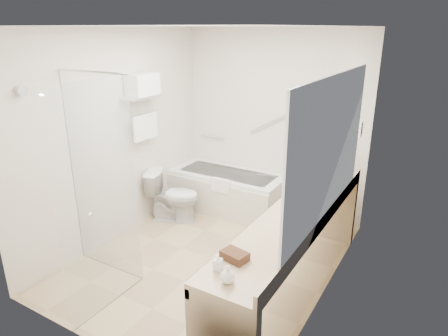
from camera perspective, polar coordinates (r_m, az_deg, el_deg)
The scene contains 25 objects.
floor at distance 4.68m, azimuth -1.92°, elevation -12.71°, with size 3.20×3.20×0.00m, color tan.
ceiling at distance 3.96m, azimuth -2.35°, elevation 19.59°, with size 2.60×3.20×0.10m, color silver.
wall_back at distance 5.52m, azimuth 6.93°, elevation 6.33°, with size 2.60×0.10×2.50m, color beige.
wall_front at distance 3.02m, azimuth -18.77°, elevation -5.86°, with size 2.60×0.10×2.50m, color beige.
wall_left at distance 4.95m, azimuth -14.93°, elevation 4.29°, with size 0.10×3.20×2.50m, color beige.
wall_right at distance 3.65m, azimuth 15.34°, elevation -1.11°, with size 0.10×3.20×2.50m, color beige.
bathtub at distance 5.72m, azimuth 0.49°, elevation -3.30°, with size 1.60×0.73×0.59m.
grab_bar_short at distance 5.99m, azimuth -1.69°, elevation 4.55°, with size 0.03×0.03×0.40m, color silver.
grab_bar_long at distance 5.50m, azimuth 6.29°, elevation 6.31°, with size 0.03×0.03×0.60m, color silver.
shower_enclosure at distance 3.94m, azimuth -17.25°, elevation -2.65°, with size 0.96×0.91×2.11m.
towel_shelf at distance 5.01m, azimuth -11.50°, elevation 10.62°, with size 0.24×0.55×0.81m.
vanity_counter at distance 3.84m, azimuth 9.91°, elevation -9.61°, with size 0.55×2.70×0.95m.
sink at distance 4.10m, azimuth 12.49°, elevation -5.08°, with size 0.40×0.52×0.14m, color silver.
faucet at distance 4.02m, azimuth 14.56°, elevation -4.05°, with size 0.03×0.03×0.14m, color silver.
mirror at distance 3.42m, azimuth 14.93°, elevation 2.87°, with size 0.02×2.00×1.20m, color silver.
hairdryer_unit at distance 4.59m, azimuth 18.60°, elevation 5.34°, with size 0.08×0.10×0.18m, color white.
toilet at distance 5.42m, azimuth -7.22°, elevation -4.03°, with size 0.39×0.70×0.69m, color silver.
amenity_basket at distance 3.04m, azimuth 1.53°, elevation -12.41°, with size 0.20×0.13×0.07m, color #452818.
soap_bottle_a at distance 2.93m, azimuth -0.86°, elevation -13.86°, with size 0.06×0.13×0.06m, color white.
soap_bottle_b at distance 2.80m, azimuth 0.54°, elevation -15.15°, with size 0.10×0.13×0.10m, color white.
water_bottle_left at distance 4.79m, azimuth 14.80°, elevation -0.10°, with size 0.06×0.06×0.19m.
water_bottle_mid at distance 4.45m, azimuth 12.24°, elevation -1.54°, with size 0.05×0.05×0.18m.
water_bottle_right at distance 4.83m, azimuth 15.36°, elevation 0.05°, with size 0.06×0.06×0.20m.
drinking_glass_near at distance 4.18m, azimuth 11.82°, elevation -3.37°, with size 0.07×0.07×0.09m, color silver.
drinking_glass_far at distance 4.37m, azimuth 12.62°, elevation -2.43°, with size 0.07×0.07×0.09m, color silver.
Camera 1 is at (2.15, -3.33, 2.49)m, focal length 32.00 mm.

